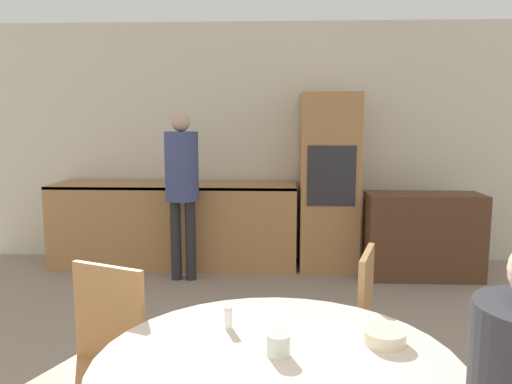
# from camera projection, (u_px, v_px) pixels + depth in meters

# --- Properties ---
(wall_back) EXTENTS (6.09, 0.05, 2.60)m
(wall_back) POSITION_uv_depth(u_px,v_px,m) (260.00, 143.00, 5.53)
(wall_back) COLOR beige
(wall_back) RESTS_ON ground_plane
(kitchen_counter) EXTENTS (2.59, 0.60, 0.88)m
(kitchen_counter) POSITION_uv_depth(u_px,v_px,m) (175.00, 223.00, 5.35)
(kitchen_counter) COLOR #AD7A47
(kitchen_counter) RESTS_ON ground_plane
(oven_unit) EXTENTS (0.60, 0.59, 1.83)m
(oven_unit) POSITION_uv_depth(u_px,v_px,m) (328.00, 182.00, 5.22)
(oven_unit) COLOR #AD7A47
(oven_unit) RESTS_ON ground_plane
(sideboard) EXTENTS (1.12, 0.45, 0.84)m
(sideboard) POSITION_uv_depth(u_px,v_px,m) (423.00, 236.00, 4.92)
(sideboard) COLOR #51331E
(sideboard) RESTS_ON ground_plane
(chair_far_left) EXTENTS (0.52, 0.52, 0.92)m
(chair_far_left) POSITION_uv_depth(u_px,v_px,m) (95.00, 360.00, 2.16)
(chair_far_left) COLOR #AD7A47
(chair_far_left) RESTS_ON ground_plane
(chair_far_right) EXTENTS (0.50, 0.50, 0.92)m
(chair_far_right) POSITION_uv_depth(u_px,v_px,m) (346.00, 327.00, 2.51)
(chair_far_right) COLOR #AD7A47
(chair_far_right) RESTS_ON ground_plane
(person_standing) EXTENTS (0.32, 0.32, 1.62)m
(person_standing) POSITION_uv_depth(u_px,v_px,m) (182.00, 177.00, 4.77)
(person_standing) COLOR #262628
(person_standing) RESTS_ON ground_plane
(cup) EXTENTS (0.08, 0.08, 0.08)m
(cup) POSITION_uv_depth(u_px,v_px,m) (278.00, 345.00, 1.73)
(cup) COLOR silver
(cup) RESTS_ON dining_table
(bowl_near) EXTENTS (0.15, 0.15, 0.05)m
(bowl_near) POSITION_uv_depth(u_px,v_px,m) (385.00, 337.00, 1.82)
(bowl_near) COLOR beige
(bowl_near) RESTS_ON dining_table
(salt_shaker) EXTENTS (0.03, 0.03, 0.09)m
(salt_shaker) POSITION_uv_depth(u_px,v_px,m) (228.00, 317.00, 1.96)
(salt_shaker) COLOR white
(salt_shaker) RESTS_ON dining_table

